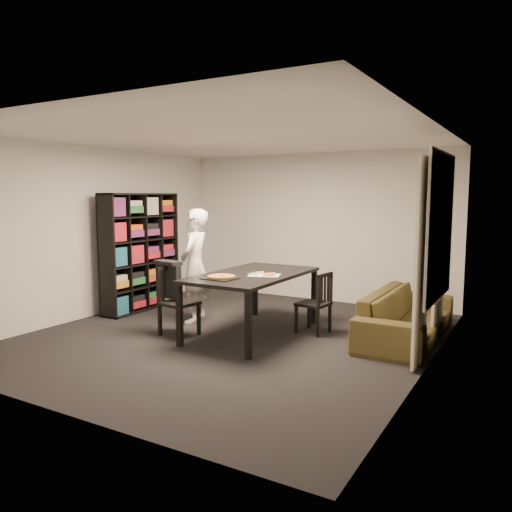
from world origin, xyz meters
The scene contains 16 objects.
room centered at (0.00, 0.00, 1.30)m, with size 5.01×5.51×2.61m.
window_pane centered at (2.48, 0.60, 1.50)m, with size 0.02×1.40×1.60m, color black.
window_frame centered at (2.48, 0.60, 1.50)m, with size 0.03×1.52×1.72m, color white.
curtain_left centered at (2.40, 0.08, 1.15)m, with size 0.03×0.70×2.25m, color beige.
curtain_right centered at (2.40, 1.12, 1.15)m, with size 0.03×0.70×2.25m, color beige.
bookshelf centered at (-2.16, 0.60, 0.95)m, with size 0.35×1.50×1.90m, color black.
dining_table centered at (0.18, 0.22, 0.75)m, with size 1.10×1.98×0.83m.
chair_left centered at (-0.73, -0.31, 0.52)m, with size 0.49×0.49×0.92m.
chair_right centered at (0.94, 0.68, 0.48)m, with size 0.43×0.43×0.84m.
draped_jacket centered at (-0.85, -0.28, 0.76)m, with size 0.43×0.25×0.51m.
person centered at (-0.88, 0.36, 0.84)m, with size 0.61×0.40×1.67m, color silver.
baking_tray centered at (0.05, -0.36, 0.83)m, with size 0.40×0.32×0.01m, color black.
pepperoni_pizza centered at (0.06, -0.34, 0.85)m, with size 0.35×0.35×0.03m.
kitchen_towel centered at (0.40, 0.14, 0.83)m, with size 0.40×0.30×0.01m, color white.
pizza_slices centered at (0.36, 0.19, 0.84)m, with size 0.37×0.31×0.01m, color gold, non-canonical shape.
sofa centered at (2.04, 1.01, 0.31)m, with size 2.13×0.83×0.62m, color #3A3B17.
Camera 1 is at (3.50, -5.46, 1.86)m, focal length 35.00 mm.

